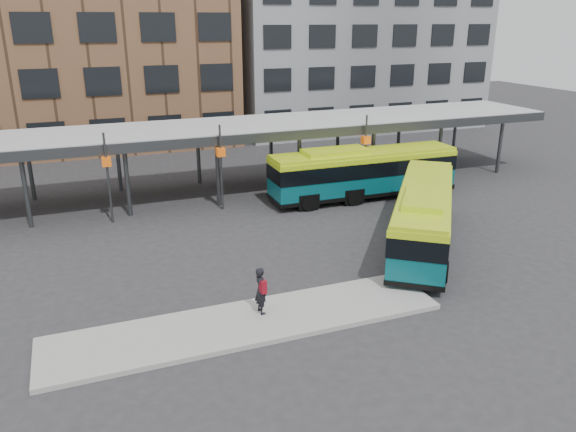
% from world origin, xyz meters
% --- Properties ---
extents(ground, '(120.00, 120.00, 0.00)m').
position_xyz_m(ground, '(0.00, 0.00, 0.00)').
color(ground, '#28282B').
rests_on(ground, ground).
extents(boarding_island, '(14.00, 3.00, 0.18)m').
position_xyz_m(boarding_island, '(-5.50, -3.00, 0.09)').
color(boarding_island, gray).
rests_on(boarding_island, ground).
extents(canopy, '(40.00, 6.53, 4.80)m').
position_xyz_m(canopy, '(-0.06, 12.87, 3.91)').
color(canopy, '#999B9E').
rests_on(canopy, ground).
extents(building_brick, '(26.00, 14.00, 22.00)m').
position_xyz_m(building_brick, '(-10.00, 32.00, 11.00)').
color(building_brick, brown).
rests_on(building_brick, ground).
extents(building_grey, '(24.00, 14.00, 20.00)m').
position_xyz_m(building_grey, '(16.00, 32.00, 10.00)').
color(building_grey, slate).
rests_on(building_grey, ground).
extents(bus_front, '(8.51, 10.21, 3.04)m').
position_xyz_m(bus_front, '(4.42, 1.08, 1.58)').
color(bus_front, '#074F57').
rests_on(bus_front, ground).
extents(bus_rear, '(11.39, 2.69, 3.13)m').
position_xyz_m(bus_rear, '(5.36, 8.74, 1.63)').
color(bus_rear, '#074F57').
rests_on(bus_rear, ground).
extents(pedestrian, '(0.47, 0.69, 1.76)m').
position_xyz_m(pedestrian, '(-4.87, -2.62, 1.07)').
color(pedestrian, black).
rests_on(pedestrian, boarding_island).
extents(bike_rack, '(4.40, 1.39, 1.07)m').
position_xyz_m(bike_rack, '(12.23, 12.09, 0.49)').
color(bike_rack, slate).
rests_on(bike_rack, ground).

